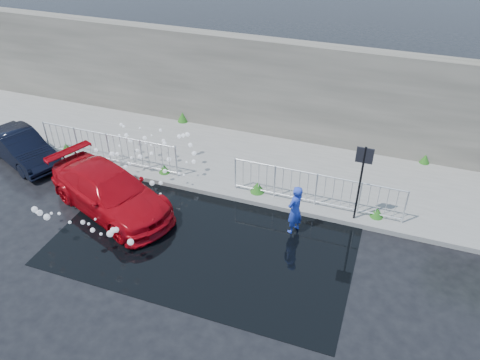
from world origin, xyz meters
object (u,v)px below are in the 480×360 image
object	(u,v)px
dark_car	(21,147)
red_car	(110,191)
person	(295,210)
sign_post	(362,172)

from	to	relation	value
dark_car	red_car	bearing A→B (deg)	-83.91
red_car	dark_car	xyz separation A→B (m)	(-4.33, 1.28, -0.09)
person	sign_post	bearing A→B (deg)	146.94
sign_post	person	distance (m)	2.05
sign_post	dark_car	world-z (taller)	sign_post
red_car	person	xyz separation A→B (m)	(5.32, 0.84, 0.11)
person	dark_car	bearing A→B (deg)	-67.45
sign_post	person	world-z (taller)	sign_post
sign_post	dark_car	size ratio (longest dim) A/B	0.75
red_car	dark_car	bearing A→B (deg)	95.34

